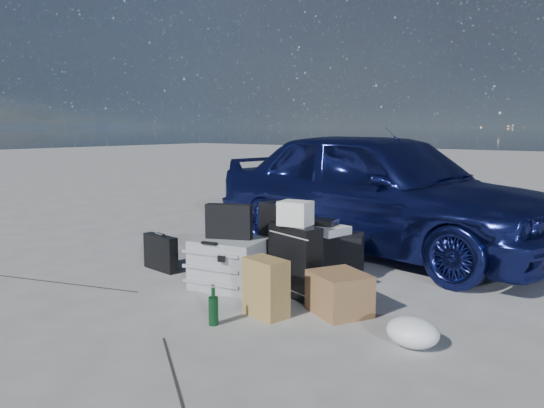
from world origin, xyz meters
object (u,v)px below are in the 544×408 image
(briefcase, at_px, (161,253))
(green_bottle, at_px, (213,306))
(car, at_px, (379,190))
(duffel_bag, at_px, (322,253))
(suitcase_left, at_px, (286,243))
(pelican_case, at_px, (230,263))
(suitcase_right, at_px, (295,260))
(cardboard_box, at_px, (339,293))

(briefcase, height_order, green_bottle, briefcase)
(car, distance_m, green_bottle, 2.75)
(car, relative_size, duffel_bag, 5.24)
(duffel_bag, xyz_separation_m, green_bottle, (0.12, -1.56, -0.05))
(briefcase, relative_size, suitcase_left, 0.63)
(duffel_bag, bearing_deg, car, 66.25)
(pelican_case, distance_m, green_bottle, 0.88)
(pelican_case, bearing_deg, suitcase_right, 3.33)
(cardboard_box, bearing_deg, pelican_case, 179.96)
(pelican_case, relative_size, green_bottle, 2.13)
(pelican_case, bearing_deg, car, 67.18)
(green_bottle, bearing_deg, cardboard_box, 51.97)
(suitcase_left, distance_m, suitcase_right, 0.40)
(duffel_bag, height_order, cardboard_box, duffel_bag)
(pelican_case, height_order, cardboard_box, pelican_case)
(car, relative_size, suitcase_right, 6.86)
(car, relative_size, cardboard_box, 9.81)
(suitcase_left, relative_size, cardboard_box, 1.71)
(green_bottle, bearing_deg, briefcase, 152.42)
(duffel_bag, distance_m, cardboard_box, 1.08)
(briefcase, xyz_separation_m, green_bottle, (1.37, -0.72, -0.03))
(suitcase_right, bearing_deg, green_bottle, -78.75)
(pelican_case, height_order, duffel_bag, pelican_case)
(suitcase_right, distance_m, cardboard_box, 0.54)
(pelican_case, distance_m, briefcase, 0.88)
(suitcase_right, height_order, cardboard_box, suitcase_right)
(briefcase, height_order, suitcase_left, suitcase_left)
(suitcase_right, xyz_separation_m, duffel_bag, (-0.18, 0.69, -0.10))
(pelican_case, height_order, green_bottle, pelican_case)
(briefcase, xyz_separation_m, duffel_bag, (1.25, 0.84, 0.02))
(duffel_bag, distance_m, green_bottle, 1.57)
(car, distance_m, briefcase, 2.40)
(duffel_bag, bearing_deg, green_bottle, -108.96)
(suitcase_left, relative_size, suitcase_right, 1.19)
(cardboard_box, bearing_deg, suitcase_right, 163.19)
(suitcase_left, distance_m, duffel_bag, 0.46)
(car, xyz_separation_m, green_bottle, (0.11, -2.69, -0.53))
(suitcase_left, bearing_deg, car, 100.70)
(briefcase, distance_m, cardboard_box, 1.93)
(car, height_order, suitcase_left, car)
(green_bottle, bearing_deg, suitcase_right, 85.90)
(car, height_order, pelican_case, car)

